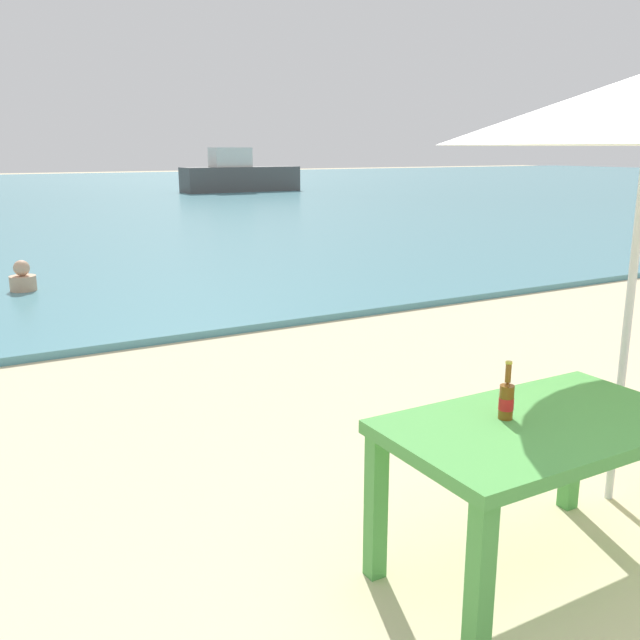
% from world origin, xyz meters
% --- Properties ---
extents(sea_water, '(120.00, 50.00, 0.08)m').
position_xyz_m(sea_water, '(0.00, 30.00, 0.04)').
color(sea_water, teal).
rests_on(sea_water, ground_plane).
extents(picnic_table_green, '(1.40, 0.80, 0.76)m').
position_xyz_m(picnic_table_green, '(-0.75, 0.36, 0.65)').
color(picnic_table_green, '#4C9E47').
rests_on(picnic_table_green, ground_plane).
extents(beer_bottle_amber, '(0.07, 0.07, 0.26)m').
position_xyz_m(beer_bottle_amber, '(-0.88, 0.46, 0.85)').
color(beer_bottle_amber, brown).
rests_on(beer_bottle_amber, picnic_table_green).
extents(swimmer_person, '(0.34, 0.34, 0.41)m').
position_xyz_m(swimmer_person, '(-1.97, 8.20, 0.24)').
color(swimmer_person, tan).
rests_on(swimmer_person, sea_water).
extents(boat_cargo_ship, '(5.20, 1.42, 1.89)m').
position_xyz_m(boat_cargo_ship, '(9.28, 27.19, 0.76)').
color(boat_cargo_ship, '#4C4C4C').
rests_on(boat_cargo_ship, sea_water).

